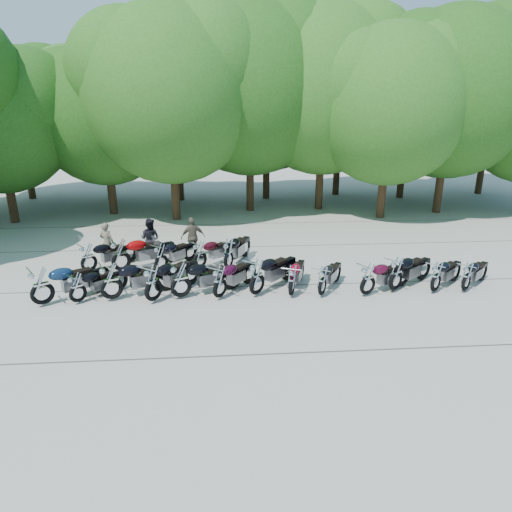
{
  "coord_description": "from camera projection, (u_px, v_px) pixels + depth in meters",
  "views": [
    {
      "loc": [
        -1.1,
        -13.06,
        6.07
      ],
      "look_at": [
        0.0,
        1.5,
        1.1
      ],
      "focal_mm": 32.0,
      "sensor_mm": 36.0,
      "label": 1
    }
  ],
  "objects": [
    {
      "name": "motorcycle_7",
      "position": [
        292.0,
        279.0,
        14.73
      ],
      "size": [
        1.35,
        2.24,
        1.21
      ],
      "primitive_type": null,
      "rotation": [
        0.0,
        0.0,
        2.79
      ],
      "color": "maroon",
      "rests_on": "ground"
    },
    {
      "name": "motorcycle_17",
      "position": [
        228.0,
        253.0,
        17.0
      ],
      "size": [
        1.68,
        2.56,
        1.39
      ],
      "primitive_type": null,
      "rotation": [
        0.0,
        0.0,
        2.73
      ],
      "color": "black",
      "rests_on": "ground"
    },
    {
      "name": "tree_9",
      "position": [
        19.0,
        111.0,
        28.23
      ],
      "size": [
        7.59,
        7.59,
        9.32
      ],
      "color": "#3A2614",
      "rests_on": "ground"
    },
    {
      "name": "motorcycle_4",
      "position": [
        181.0,
        279.0,
        14.54
      ],
      "size": [
        2.55,
        1.64,
        1.39
      ],
      "primitive_type": null,
      "rotation": [
        0.0,
        0.0,
        1.97
      ],
      "color": "black",
      "rests_on": "ground"
    },
    {
      "name": "rider_0",
      "position": [
        107.0,
        243.0,
        17.85
      ],
      "size": [
        0.69,
        0.56,
        1.63
      ],
      "primitive_type": "imported",
      "rotation": [
        0.0,
        0.0,
        2.8
      ],
      "color": "#665C49",
      "rests_on": "ground"
    },
    {
      "name": "motorcycle_16",
      "position": [
        200.0,
        254.0,
        17.17
      ],
      "size": [
        2.11,
        1.94,
        1.24
      ],
      "primitive_type": null,
      "rotation": [
        0.0,
        0.0,
        2.27
      ],
      "color": "#360710",
      "rests_on": "ground"
    },
    {
      "name": "motorcycle_2",
      "position": [
        111.0,
        280.0,
        14.39
      ],
      "size": [
        2.6,
        1.73,
        1.42
      ],
      "primitive_type": null,
      "rotation": [
        0.0,
        0.0,
        2.0
      ],
      "color": "black",
      "rests_on": "ground"
    },
    {
      "name": "tree_5",
      "position": [
        324.0,
        92.0,
        25.04
      ],
      "size": [
        9.04,
        9.04,
        11.1
      ],
      "color": "#3A2614",
      "rests_on": "ground"
    },
    {
      "name": "tree_13",
      "position": [
        341.0,
        102.0,
        29.4
      ],
      "size": [
        8.31,
        8.31,
        10.2
      ],
      "color": "#3A2614",
      "rests_on": "ground"
    },
    {
      "name": "tree_10",
      "position": [
        102.0,
        108.0,
        27.97
      ],
      "size": [
        7.78,
        7.78,
        9.55
      ],
      "color": "#3A2614",
      "rests_on": "ground"
    },
    {
      "name": "tree_6",
      "position": [
        390.0,
        106.0,
        23.24
      ],
      "size": [
        8.0,
        8.0,
        9.82
      ],
      "color": "#3A2614",
      "rests_on": "ground"
    },
    {
      "name": "tree_12",
      "position": [
        267.0,
        107.0,
        28.2
      ],
      "size": [
        7.88,
        7.88,
        9.67
      ],
      "color": "#3A2614",
      "rests_on": "ground"
    },
    {
      "name": "motorcycle_6",
      "position": [
        257.0,
        276.0,
        14.74
      ],
      "size": [
        2.28,
        2.37,
        1.43
      ],
      "primitive_type": null,
      "rotation": [
        0.0,
        0.0,
        2.39
      ],
      "color": "black",
      "rests_on": "ground"
    },
    {
      "name": "motorcycle_10",
      "position": [
        396.0,
        273.0,
        15.1
      ],
      "size": [
        2.36,
        2.0,
        1.35
      ],
      "primitive_type": null,
      "rotation": [
        0.0,
        0.0,
        2.2
      ],
      "color": "black",
      "rests_on": "ground"
    },
    {
      "name": "motorcycle_11",
      "position": [
        436.0,
        276.0,
        15.03
      ],
      "size": [
        2.05,
        1.89,
        1.21
      ],
      "primitive_type": null,
      "rotation": [
        0.0,
        0.0,
        2.28
      ],
      "color": "black",
      "rests_on": "ground"
    },
    {
      "name": "tree_3",
      "position": [
        170.0,
        96.0,
        22.68
      ],
      "size": [
        8.7,
        8.7,
        10.67
      ],
      "color": "#3A2614",
      "rests_on": "ground"
    },
    {
      "name": "motorcycle_1",
      "position": [
        77.0,
        287.0,
        14.24
      ],
      "size": [
        1.89,
        1.86,
        1.15
      ],
      "primitive_type": null,
      "rotation": [
        0.0,
        0.0,
        2.34
      ],
      "color": "black",
      "rests_on": "ground"
    },
    {
      "name": "tree_2",
      "position": [
        104.0,
        116.0,
        24.26
      ],
      "size": [
        7.31,
        7.31,
        8.97
      ],
      "color": "#3A2614",
      "rests_on": "ground"
    },
    {
      "name": "motorcycle_9",
      "position": [
        368.0,
        278.0,
        14.77
      ],
      "size": [
        2.31,
        1.65,
        1.27
      ],
      "primitive_type": null,
      "rotation": [
        0.0,
        0.0,
        2.05
      ],
      "color": "#40081C",
      "rests_on": "ground"
    },
    {
      "name": "rider_2",
      "position": [
        193.0,
        237.0,
        18.49
      ],
      "size": [
        1.04,
        0.6,
        1.67
      ],
      "primitive_type": "imported",
      "rotation": [
        0.0,
        0.0,
        3.35
      ],
      "color": "brown",
      "rests_on": "ground"
    },
    {
      "name": "ground",
      "position": [
        260.0,
        304.0,
        14.36
      ],
      "size": [
        90.0,
        90.0,
        0.0
      ],
      "primitive_type": "plane",
      "color": "gray",
      "rests_on": "ground"
    },
    {
      "name": "tree_14",
      "position": [
        409.0,
        105.0,
        28.44
      ],
      "size": [
        8.02,
        8.02,
        9.84
      ],
      "color": "#3A2614",
      "rests_on": "ground"
    },
    {
      "name": "motorcycle_15",
      "position": [
        161.0,
        256.0,
        16.97
      ],
      "size": [
        1.88,
        2.04,
        1.2
      ],
      "primitive_type": null,
      "rotation": [
        0.0,
        0.0,
        2.43
      ],
      "color": "black",
      "rests_on": "ground"
    },
    {
      "name": "motorcycle_3",
      "position": [
        153.0,
        282.0,
        14.27
      ],
      "size": [
        2.13,
        2.47,
        1.42
      ],
      "primitive_type": null,
      "rotation": [
        0.0,
        0.0,
        2.49
      ],
      "color": "black",
      "rests_on": "ground"
    },
    {
      "name": "motorcycle_13",
      "position": [
        88.0,
        257.0,
        16.82
      ],
      "size": [
        2.17,
        1.91,
        1.26
      ],
      "primitive_type": null,
      "rotation": [
        0.0,
        0.0,
        2.24
      ],
      "color": "black",
      "rests_on": "ground"
    },
    {
      "name": "motorcycle_0",
      "position": [
        41.0,
        285.0,
        14.0
      ],
      "size": [
        2.53,
        2.07,
        1.43
      ],
      "primitive_type": null,
      "rotation": [
        0.0,
        0.0,
        2.17
      ],
      "color": "#0E223F",
      "rests_on": "ground"
    },
    {
      "name": "motorcycle_5",
      "position": [
        220.0,
        281.0,
        14.55
      ],
      "size": [
        1.95,
        2.21,
        1.28
      ],
      "primitive_type": null,
      "rotation": [
        0.0,
        0.0,
        2.47
      ],
      "color": "#30061D",
      "rests_on": "ground"
    },
    {
      "name": "tree_15",
      "position": [
        495.0,
        86.0,
        29.36
      ],
      "size": [
        9.67,
        9.67,
        11.86
      ],
      "color": "#3A2614",
      "rests_on": "ground"
    },
    {
      "name": "motorcycle_14",
      "position": [
        121.0,
        254.0,
        16.82
      ],
      "size": [
        2.62,
        1.97,
        1.45
      ],
      "primitive_type": null,
      "rotation": [
        0.0,
        0.0,
        2.1
      ],
      "color": "#9F0506",
      "rests_on": "ground"
    },
    {
      "name": "motorcycle_12",
      "position": [
        467.0,
        276.0,
        15.11
      ],
      "size": [
        1.95,
        1.81,
        1.15
      ],
      "primitive_type": null,
      "rotation": [
        0.0,
        0.0,
        2.29
      ],
      "color": "black",
      "rests_on": "ground"
    },
    {
      "name": "tree_4",
      "position": [
        250.0,
        90.0,
        24.62
      ],
      "size": [
        9.13,
        9.13,
        11.2
      ],
      "color": "#3A2614",
      "rests_on": "ground"
    },
    {
      "name": "tree_7",
      "position": [
        451.0,
        95.0,
        24.23
      ],
      "size": [
        8.79,
        8.79,
        10.79
      ],
      "color": "#3A2614",
      "rests_on": "ground"
    },
    {
      "name": "rider_1",
      "position": [
        150.0,
        239.0,
        18.23
      ],
      "size": [
        0.99,
        0.89,
        1.69
      ],
      "primitive_type": "imported",
      "rotation": [
        0.0,
        0.0,
        2.78
      ],
      "color": "black",
      "rests_on": "ground"
    },
    {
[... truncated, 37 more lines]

